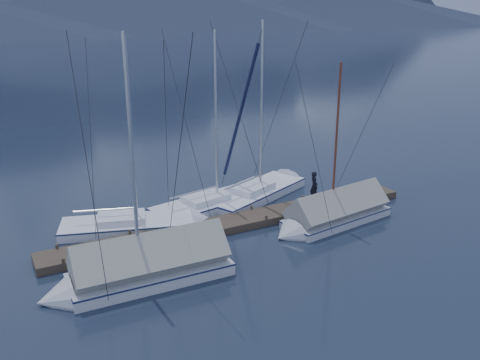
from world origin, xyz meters
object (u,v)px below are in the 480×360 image
at_px(sailboat_open_right, 266,189).
at_px(sailboat_covered_near, 330,216).
at_px(sailboat_open_left, 149,225).
at_px(sailboat_open_mid, 225,201).
at_px(sailboat_covered_far, 136,272).
at_px(person, 314,186).

height_order(sailboat_open_right, sailboat_covered_near, sailboat_open_right).
relative_size(sailboat_open_left, sailboat_open_right, 0.93).
xyz_separation_m(sailboat_open_left, sailboat_covered_near, (7.58, -3.51, 0.25)).
height_order(sailboat_open_mid, sailboat_open_right, sailboat_open_right).
relative_size(sailboat_open_left, sailboat_covered_far, 0.95).
distance_m(sailboat_open_right, sailboat_covered_near, 5.13).
distance_m(sailboat_open_mid, sailboat_covered_far, 8.59).
bearing_deg(sailboat_open_mid, person, -33.35).
bearing_deg(sailboat_covered_near, sailboat_open_right, 94.27).
bearing_deg(person, sailboat_open_left, 95.40).
bearing_deg(sailboat_covered_near, sailboat_covered_far, -173.76).
height_order(sailboat_open_left, sailboat_open_mid, sailboat_open_mid).
bearing_deg(sailboat_covered_near, sailboat_open_left, 155.18).
relative_size(sailboat_open_left, person, 6.04).
bearing_deg(sailboat_open_right, sailboat_open_left, -167.48).
relative_size(sailboat_open_right, person, 6.51).
xyz_separation_m(sailboat_open_right, sailboat_covered_near, (0.38, -5.11, 0.23)).
distance_m(sailboat_open_right, person, 3.26).
bearing_deg(sailboat_open_left, person, -9.29).
height_order(sailboat_open_right, sailboat_covered_far, sailboat_open_right).
relative_size(sailboat_open_left, sailboat_covered_near, 1.12).
height_order(sailboat_open_mid, person, sailboat_open_mid).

